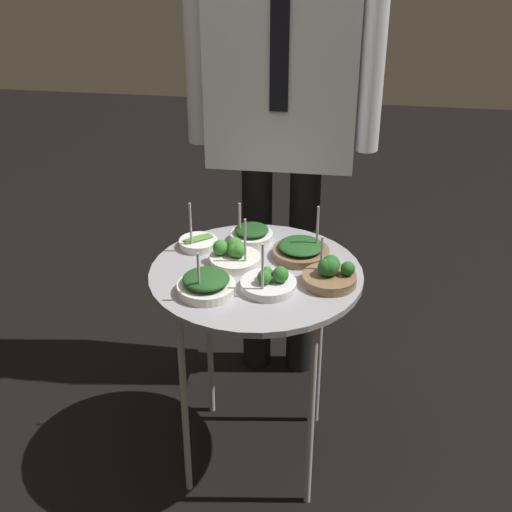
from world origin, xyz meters
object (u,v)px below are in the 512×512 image
serving_cart (256,289)px  bowl_broccoli_mid_right (269,282)px  bowl_asparagus_far_rim (198,243)px  bowl_spinach_mid_left (206,284)px  bowl_broccoli_front_left (234,255)px  bowl_spinach_near_rim (301,250)px  bowl_spinach_front_right (251,234)px  waiter_figure (283,90)px  bowl_broccoli_back_left (330,274)px

serving_cart → bowl_broccoli_mid_right: 0.13m
bowl_asparagus_far_rim → bowl_spinach_mid_left: bearing=-73.1°
serving_cart → bowl_broccoli_mid_right: size_ratio=4.33×
bowl_broccoli_mid_right → serving_cart: bearing=118.9°
bowl_broccoli_mid_right → bowl_spinach_mid_left: (-0.17, -0.04, 0.00)m
bowl_broccoli_front_left → bowl_asparagus_far_rim: bearing=145.6°
serving_cart → bowl_spinach_near_rim: 0.18m
bowl_spinach_mid_left → bowl_spinach_front_right: size_ratio=1.22×
bowl_asparagus_far_rim → bowl_broccoli_mid_right: (0.24, -0.21, 0.01)m
bowl_spinach_near_rim → bowl_broccoli_front_left: (-0.19, -0.07, 0.00)m
serving_cart → bowl_asparagus_far_rim: bearing=147.5°
serving_cart → bowl_spinach_front_right: size_ratio=5.25×
bowl_broccoli_mid_right → bowl_spinach_front_right: (-0.09, 0.27, 0.00)m
bowl_asparagus_far_rim → bowl_spinach_near_rim: bowl_spinach_near_rim is taller
serving_cart → bowl_spinach_mid_left: 0.19m
bowl_spinach_front_right → bowl_broccoli_front_left: 0.15m
bowl_spinach_front_right → bowl_spinach_mid_left: bearing=-103.7°
bowl_asparagus_far_rim → bowl_broccoli_mid_right: bearing=-41.2°
bowl_broccoli_mid_right → bowl_spinach_mid_left: bearing=-166.1°
bowl_broccoli_mid_right → waiter_figure: 0.68m
bowl_spinach_near_rim → bowl_spinach_mid_left: bearing=-134.7°
waiter_figure → bowl_spinach_near_rim: bearing=-75.1°
bowl_spinach_front_right → bowl_broccoli_back_left: 0.33m
serving_cart → waiter_figure: (0.02, 0.49, 0.44)m
bowl_spinach_front_right → waiter_figure: size_ratio=0.08×
bowl_broccoli_back_left → serving_cart: bearing=170.5°
bowl_asparagus_far_rim → bowl_broccoli_back_left: 0.43m
bowl_asparagus_far_rim → waiter_figure: size_ratio=0.09×
bowl_spinach_near_rim → bowl_asparagus_far_rim: bearing=177.0°
bowl_spinach_mid_left → waiter_figure: waiter_figure is taller
serving_cart → bowl_spinach_mid_left: size_ratio=4.31×
bowl_spinach_mid_left → bowl_broccoli_mid_right: bearing=13.9°
bowl_spinach_near_rim → bowl_spinach_mid_left: 0.33m
serving_cart → bowl_broccoli_mid_right: bowl_broccoli_mid_right is taller
bowl_spinach_mid_left → bowl_broccoli_front_left: bearing=74.7°
bowl_broccoli_front_left → waiter_figure: 0.58m
bowl_asparagus_far_rim → bowl_spinach_front_right: bearing=21.4°
bowl_spinach_front_right → bowl_broccoli_front_left: bowl_broccoli_front_left is taller
bowl_asparagus_far_rim → bowl_spinach_front_right: 0.16m
serving_cart → bowl_broccoli_back_left: bowl_broccoli_back_left is taller
bowl_asparagus_far_rim → bowl_spinach_near_rim: size_ratio=0.94×
bowl_broccoli_front_left → bowl_spinach_mid_left: bearing=-105.3°
bowl_spinach_mid_left → bowl_broccoli_front_left: (0.05, 0.17, 0.00)m
bowl_spinach_near_rim → bowl_spinach_front_right: bearing=154.2°
bowl_spinach_front_right → bowl_broccoli_back_left: same height
serving_cart → waiter_figure: size_ratio=0.40×
bowl_spinach_near_rim → bowl_spinach_front_right: size_ratio=1.28×
bowl_asparagus_far_rim → bowl_spinach_near_rim: 0.31m
bowl_spinach_mid_left → bowl_broccoli_front_left: 0.17m
bowl_broccoli_mid_right → bowl_broccoli_front_left: size_ratio=1.02×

